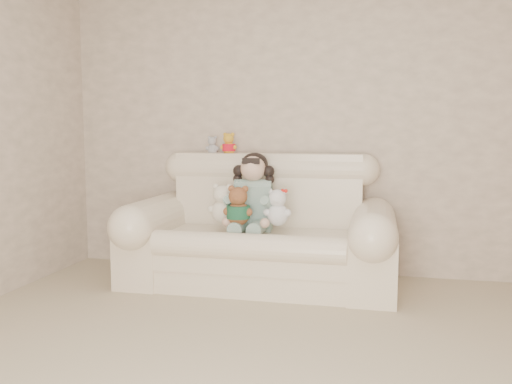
% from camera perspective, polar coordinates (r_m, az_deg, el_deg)
% --- Properties ---
extents(wall_back, '(4.50, 0.00, 4.50)m').
position_cam_1_polar(wall_back, '(4.59, 7.34, 7.53)').
color(wall_back, beige).
rests_on(wall_back, ground).
extents(sofa, '(2.10, 0.95, 1.03)m').
position_cam_1_polar(sofa, '(4.22, 0.30, -3.03)').
color(sofa, '#FFE7CD').
rests_on(sofa, floor).
extents(seated_child, '(0.42, 0.50, 0.63)m').
position_cam_1_polar(seated_child, '(4.28, -0.29, 0.10)').
color(seated_child, '#2B6855').
rests_on(seated_child, sofa).
extents(brown_teddy, '(0.28, 0.24, 0.36)m').
position_cam_1_polar(brown_teddy, '(4.06, -1.89, -1.05)').
color(brown_teddy, brown).
rests_on(brown_teddy, sofa).
extents(white_cat, '(0.25, 0.22, 0.34)m').
position_cam_1_polar(white_cat, '(4.06, 2.32, -1.21)').
color(white_cat, white).
rests_on(white_cat, sofa).
extents(cream_teddy, '(0.26, 0.22, 0.36)m').
position_cam_1_polar(cream_teddy, '(4.17, -3.57, -0.84)').
color(cream_teddy, white).
rests_on(cream_teddy, sofa).
extents(yellow_mini_bear, '(0.17, 0.15, 0.22)m').
position_cam_1_polar(yellow_mini_bear, '(4.59, -2.90, 5.34)').
color(yellow_mini_bear, '#FFB135').
rests_on(yellow_mini_bear, sofa).
extents(grey_mini_plush, '(0.14, 0.13, 0.19)m').
position_cam_1_polar(grey_mini_plush, '(4.66, -4.63, 5.13)').
color(grey_mini_plush, '#B5B6BC').
rests_on(grey_mini_plush, sofa).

